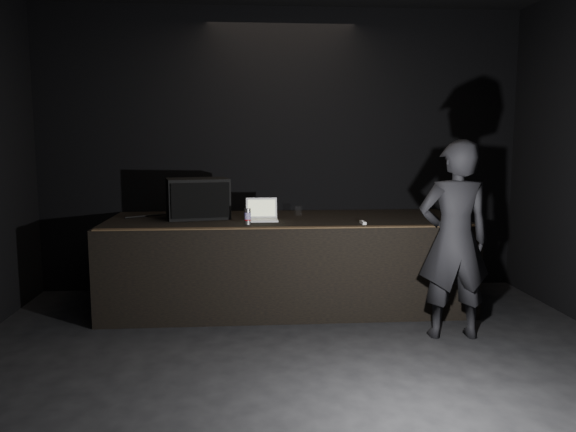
# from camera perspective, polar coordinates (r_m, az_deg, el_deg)

# --- Properties ---
(ground) EXTENTS (7.00, 7.00, 0.00)m
(ground) POSITION_cam_1_polar(r_m,az_deg,el_deg) (4.05, 2.71, -19.91)
(ground) COLOR black
(ground) RESTS_ON ground
(room_walls) EXTENTS (6.10, 7.10, 3.52)m
(room_walls) POSITION_cam_1_polar(r_m,az_deg,el_deg) (3.60, 2.92, 10.03)
(room_walls) COLOR black
(room_walls) RESTS_ON ground
(stage_riser) EXTENTS (4.00, 1.50, 1.00)m
(stage_riser) POSITION_cam_1_polar(r_m,az_deg,el_deg) (6.46, -0.22, -4.65)
(stage_riser) COLOR black
(stage_riser) RESTS_ON ground
(riser_lip) EXTENTS (3.92, 0.10, 0.01)m
(riser_lip) POSITION_cam_1_polar(r_m,az_deg,el_deg) (5.67, 0.29, -1.17)
(riser_lip) COLOR brown
(riser_lip) RESTS_ON stage_riser
(stage_monitor) EXTENTS (0.76, 0.62, 0.45)m
(stage_monitor) POSITION_cam_1_polar(r_m,az_deg,el_deg) (6.45, -9.14, 1.78)
(stage_monitor) COLOR black
(stage_monitor) RESTS_ON stage_riser
(cable) EXTENTS (0.81, 0.58, 0.02)m
(cable) POSITION_cam_1_polar(r_m,az_deg,el_deg) (6.82, -12.49, 0.18)
(cable) COLOR black
(cable) RESTS_ON stage_riser
(laptop) EXTENTS (0.35, 0.31, 0.24)m
(laptop) POSITION_cam_1_polar(r_m,az_deg,el_deg) (6.24, -2.68, 0.15)
(laptop) COLOR silver
(laptop) RESTS_ON stage_riser
(beer_can) EXTENTS (0.07, 0.07, 0.17)m
(beer_can) POSITION_cam_1_polar(r_m,az_deg,el_deg) (5.93, -4.13, -0.04)
(beer_can) COLOR silver
(beer_can) RESTS_ON stage_riser
(plastic_cup) EXTENTS (0.09, 0.09, 0.11)m
(plastic_cup) POSITION_cam_1_polar(r_m,az_deg,el_deg) (6.60, 1.06, 0.52)
(plastic_cup) COLOR white
(plastic_cup) RESTS_ON stage_riser
(wii_remote) EXTENTS (0.04, 0.16, 0.03)m
(wii_remote) POSITION_cam_1_polar(r_m,az_deg,el_deg) (6.00, 7.62, -0.66)
(wii_remote) COLOR silver
(wii_remote) RESTS_ON stage_riser
(person) EXTENTS (0.70, 0.47, 1.89)m
(person) POSITION_cam_1_polar(r_m,az_deg,el_deg) (5.53, 16.54, -2.36)
(person) COLOR black
(person) RESTS_ON ground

